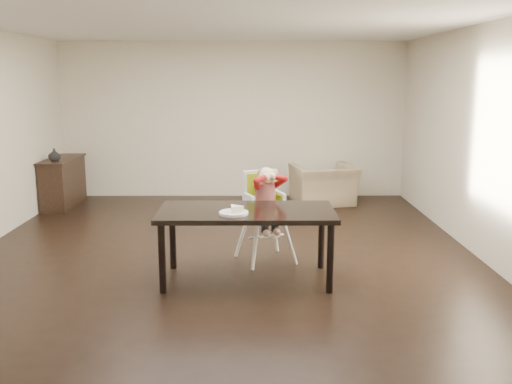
% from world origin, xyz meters
% --- Properties ---
extents(ground, '(7.00, 7.00, 0.00)m').
position_xyz_m(ground, '(0.00, 0.00, 0.00)').
color(ground, black).
rests_on(ground, ground).
extents(room_walls, '(6.02, 7.02, 2.71)m').
position_xyz_m(room_walls, '(0.00, 0.00, 1.86)').
color(room_walls, beige).
rests_on(room_walls, ground).
extents(dining_table, '(1.80, 0.90, 0.75)m').
position_xyz_m(dining_table, '(0.28, -0.84, 0.67)').
color(dining_table, black).
rests_on(dining_table, ground).
extents(high_chair, '(0.59, 0.59, 1.09)m').
position_xyz_m(high_chair, '(0.48, -0.17, 0.77)').
color(high_chair, white).
rests_on(high_chair, ground).
extents(plate, '(0.33, 0.33, 0.08)m').
position_xyz_m(plate, '(0.17, -1.04, 0.78)').
color(plate, white).
rests_on(plate, dining_table).
extents(armchair, '(1.12, 0.84, 0.88)m').
position_xyz_m(armchair, '(1.53, 2.80, 0.44)').
color(armchair, '#9D8864').
rests_on(armchair, ground).
extents(sideboard, '(0.44, 1.26, 0.79)m').
position_xyz_m(sideboard, '(-2.78, 2.70, 0.40)').
color(sideboard, black).
rests_on(sideboard, ground).
extents(vase, '(0.20, 0.21, 0.19)m').
position_xyz_m(vase, '(-2.78, 2.39, 0.89)').
color(vase, '#99999E').
rests_on(vase, sideboard).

